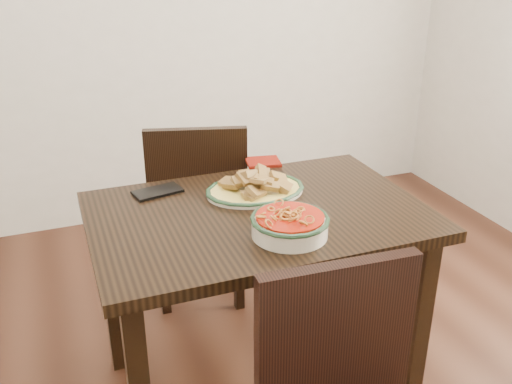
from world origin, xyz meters
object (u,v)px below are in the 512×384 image
object	(u,v)px
fish_plate	(255,182)
noodle_bowl	(290,222)
chair_far	(199,205)
dining_table	(258,239)
smartphone	(158,192)

from	to	relation	value
fish_plate	noodle_bowl	distance (m)	0.34
chair_far	dining_table	bearing A→B (deg)	108.93
chair_far	fish_plate	xyz separation A→B (m)	(0.09, -0.49, 0.30)
fish_plate	smartphone	world-z (taller)	fish_plate
dining_table	noodle_bowl	xyz separation A→B (m)	(0.03, -0.20, 0.15)
dining_table	noodle_bowl	size ratio (longest dim) A/B	4.56
fish_plate	smartphone	bearing A→B (deg)	158.95
noodle_bowl	chair_far	bearing A→B (deg)	94.91
fish_plate	dining_table	bearing A→B (deg)	-106.93
chair_far	smartphone	size ratio (longest dim) A/B	5.22
dining_table	noodle_bowl	world-z (taller)	noodle_bowl
chair_far	fish_plate	bearing A→B (deg)	114.86
dining_table	fish_plate	xyz separation A→B (m)	(0.04, 0.14, 0.15)
dining_table	noodle_bowl	bearing A→B (deg)	-81.85
smartphone	chair_far	bearing A→B (deg)	44.34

